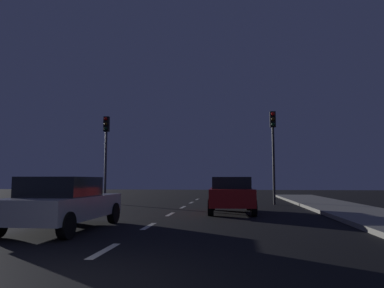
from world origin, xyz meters
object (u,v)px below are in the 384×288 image
(car_adjacent_lane, at_px, (63,203))
(car_stopped_ahead, at_px, (231,194))
(traffic_signal_left, at_px, (106,142))
(traffic_signal_right, at_px, (273,139))

(car_adjacent_lane, bearing_deg, car_stopped_ahead, 50.79)
(traffic_signal_left, bearing_deg, traffic_signal_right, 0.00)
(car_stopped_ahead, relative_size, car_adjacent_lane, 0.90)
(traffic_signal_left, distance_m, traffic_signal_right, 9.77)
(car_stopped_ahead, bearing_deg, car_adjacent_lane, -129.21)
(traffic_signal_right, bearing_deg, traffic_signal_left, -180.00)
(car_adjacent_lane, bearing_deg, traffic_signal_right, 57.52)
(car_stopped_ahead, distance_m, car_adjacent_lane, 7.35)
(traffic_signal_left, relative_size, car_stopped_ahead, 1.31)
(traffic_signal_left, distance_m, car_adjacent_lane, 11.73)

